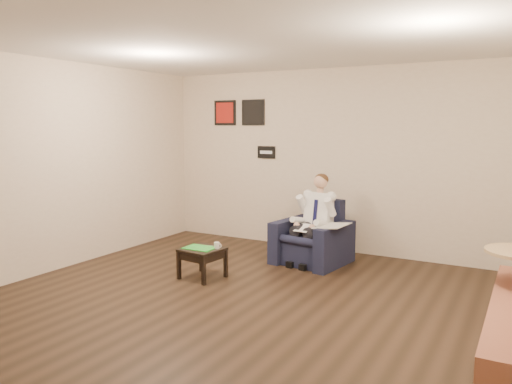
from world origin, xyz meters
The scene contains 15 objects.
ground centered at (0.00, 0.00, 0.00)m, with size 6.00×6.00×0.00m, color black.
wall_back centered at (0.00, 3.00, 1.40)m, with size 6.00×0.02×2.80m, color beige.
wall_left centered at (-3.00, 0.00, 1.40)m, with size 0.02×6.00×2.80m, color beige.
ceiling centered at (0.00, 0.00, 2.80)m, with size 6.00×6.00×0.02m, color white.
seating_sign centered at (-1.30, 2.98, 1.50)m, with size 0.32×0.02×0.20m, color black.
art_print_left centered at (-2.10, 2.98, 2.15)m, with size 0.42×0.03×0.42m, color #AA1D14.
art_print_right centered at (-1.55, 2.98, 2.15)m, with size 0.42×0.03×0.42m, color black.
armchair centered at (-0.12, 2.15, 0.44)m, with size 0.91×0.91×0.88m, color black.
seated_man centered at (-0.14, 2.04, 0.60)m, with size 0.57×0.86×1.20m, color white, non-canonical shape.
lap_papers centered at (-0.15, 1.95, 0.54)m, with size 0.20×0.29×0.01m, color white.
newspaper centered at (0.23, 2.01, 0.60)m, with size 0.38×0.48×0.01m, color silver.
side_table centered at (-1.06, 0.81, 0.19)m, with size 0.47×0.47×0.39m, color black.
green_folder centered at (-1.09, 0.79, 0.39)m, with size 0.39×0.28×0.01m, color green.
coffee_mug centered at (-0.89, 0.89, 0.43)m, with size 0.07×0.07×0.08m, color white.
smartphone centered at (-1.00, 0.94, 0.39)m, with size 0.12×0.06×0.01m, color black.
Camera 1 is at (2.56, -4.25, 1.94)m, focal length 35.00 mm.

